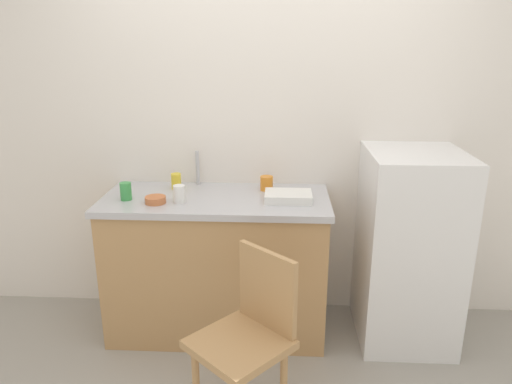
{
  "coord_description": "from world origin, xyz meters",
  "views": [
    {
      "loc": [
        0.09,
        -2.12,
        1.83
      ],
      "look_at": [
        -0.06,
        0.6,
        0.96
      ],
      "focal_mm": 33.49,
      "sensor_mm": 36.0,
      "label": 1
    }
  ],
  "objects_px": {
    "refrigerator": "(408,248)",
    "chair": "(249,334)",
    "cup_green": "(126,191)",
    "cup_yellow": "(176,181)",
    "terracotta_bowl": "(155,200)",
    "cup_white": "(179,194)",
    "cup_orange": "(266,183)",
    "dish_tray": "(288,197)"
  },
  "relations": [
    {
      "from": "refrigerator",
      "to": "chair",
      "type": "distance_m",
      "value": 1.24
    },
    {
      "from": "cup_green",
      "to": "cup_yellow",
      "type": "relative_size",
      "value": 1.03
    },
    {
      "from": "chair",
      "to": "terracotta_bowl",
      "type": "bearing_deg",
      "value": 173.96
    },
    {
      "from": "terracotta_bowl",
      "to": "cup_white",
      "type": "relative_size",
      "value": 1.17
    },
    {
      "from": "cup_white",
      "to": "cup_orange",
      "type": "distance_m",
      "value": 0.57
    },
    {
      "from": "dish_tray",
      "to": "cup_green",
      "type": "bearing_deg",
      "value": -177.88
    },
    {
      "from": "dish_tray",
      "to": "cup_orange",
      "type": "height_order",
      "value": "cup_orange"
    },
    {
      "from": "cup_green",
      "to": "cup_yellow",
      "type": "height_order",
      "value": "cup_green"
    },
    {
      "from": "cup_green",
      "to": "cup_yellow",
      "type": "distance_m",
      "value": 0.34
    },
    {
      "from": "chair",
      "to": "dish_tray",
      "type": "xyz_separation_m",
      "value": [
        0.19,
        0.77,
        0.44
      ]
    },
    {
      "from": "chair",
      "to": "cup_orange",
      "type": "height_order",
      "value": "cup_orange"
    },
    {
      "from": "cup_yellow",
      "to": "chair",
      "type": "bearing_deg",
      "value": -61.04
    },
    {
      "from": "chair",
      "to": "cup_yellow",
      "type": "height_order",
      "value": "cup_yellow"
    },
    {
      "from": "cup_green",
      "to": "cup_yellow",
      "type": "xyz_separation_m",
      "value": [
        0.26,
        0.23,
        -0.0
      ]
    },
    {
      "from": "refrigerator",
      "to": "chair",
      "type": "relative_size",
      "value": 1.36
    },
    {
      "from": "cup_white",
      "to": "dish_tray",
      "type": "bearing_deg",
      "value": 6.24
    },
    {
      "from": "chair",
      "to": "cup_orange",
      "type": "xyz_separation_m",
      "value": [
        0.05,
        0.97,
        0.46
      ]
    },
    {
      "from": "refrigerator",
      "to": "cup_green",
      "type": "xyz_separation_m",
      "value": [
        -1.72,
        -0.07,
        0.36
      ]
    },
    {
      "from": "dish_tray",
      "to": "terracotta_bowl",
      "type": "distance_m",
      "value": 0.79
    },
    {
      "from": "cup_yellow",
      "to": "refrigerator",
      "type": "bearing_deg",
      "value": -6.15
    },
    {
      "from": "cup_white",
      "to": "cup_orange",
      "type": "xyz_separation_m",
      "value": [
        0.5,
        0.27,
        -0.01
      ]
    },
    {
      "from": "chair",
      "to": "cup_green",
      "type": "xyz_separation_m",
      "value": [
        -0.79,
        0.73,
        0.47
      ]
    },
    {
      "from": "terracotta_bowl",
      "to": "cup_green",
      "type": "distance_m",
      "value": 0.2
    },
    {
      "from": "refrigerator",
      "to": "cup_yellow",
      "type": "bearing_deg",
      "value": 173.85
    },
    {
      "from": "refrigerator",
      "to": "cup_orange",
      "type": "relative_size",
      "value": 13.24
    },
    {
      "from": "refrigerator",
      "to": "cup_orange",
      "type": "distance_m",
      "value": 0.97
    },
    {
      "from": "dish_tray",
      "to": "terracotta_bowl",
      "type": "relative_size",
      "value": 2.28
    },
    {
      "from": "chair",
      "to": "cup_orange",
      "type": "distance_m",
      "value": 1.07
    },
    {
      "from": "cup_green",
      "to": "cup_orange",
      "type": "height_order",
      "value": "cup_green"
    },
    {
      "from": "refrigerator",
      "to": "terracotta_bowl",
      "type": "bearing_deg",
      "value": -175.32
    },
    {
      "from": "cup_orange",
      "to": "terracotta_bowl",
      "type": "bearing_deg",
      "value": -155.76
    },
    {
      "from": "terracotta_bowl",
      "to": "cup_yellow",
      "type": "distance_m",
      "value": 0.29
    },
    {
      "from": "chair",
      "to": "dish_tray",
      "type": "height_order",
      "value": "dish_tray"
    },
    {
      "from": "chair",
      "to": "cup_green",
      "type": "height_order",
      "value": "cup_green"
    },
    {
      "from": "refrigerator",
      "to": "terracotta_bowl",
      "type": "relative_size",
      "value": 9.86
    },
    {
      "from": "chair",
      "to": "cup_yellow",
      "type": "distance_m",
      "value": 1.19
    },
    {
      "from": "cup_orange",
      "to": "chair",
      "type": "bearing_deg",
      "value": -92.75
    },
    {
      "from": "refrigerator",
      "to": "chair",
      "type": "height_order",
      "value": "refrigerator"
    },
    {
      "from": "dish_tray",
      "to": "cup_green",
      "type": "relative_size",
      "value": 2.64
    },
    {
      "from": "chair",
      "to": "terracotta_bowl",
      "type": "relative_size",
      "value": 7.24
    },
    {
      "from": "cup_white",
      "to": "terracotta_bowl",
      "type": "bearing_deg",
      "value": -172.47
    },
    {
      "from": "cup_white",
      "to": "cup_green",
      "type": "height_order",
      "value": "same"
    }
  ]
}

